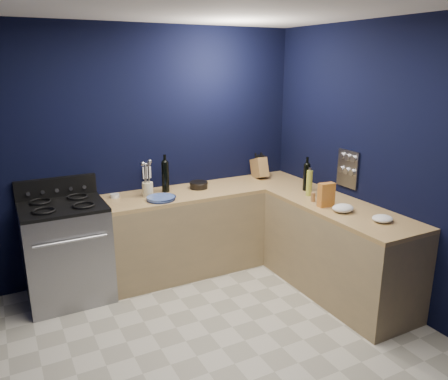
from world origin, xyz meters
TOP-DOWN VIEW (x-y plane):
  - floor at (0.00, 0.00)m, footprint 3.50×3.50m
  - wall_back at (0.00, 1.76)m, footprint 3.50×0.02m
  - wall_right at (1.76, 0.00)m, footprint 0.02×3.50m
  - wall_front at (0.00, -1.76)m, footprint 3.50×0.02m
  - cab_back at (0.60, 1.44)m, footprint 2.30×0.63m
  - top_back at (0.60, 1.44)m, footprint 2.30×0.63m
  - cab_right at (1.44, 0.29)m, footprint 0.63×1.67m
  - top_right at (1.44, 0.29)m, footprint 0.63×1.67m
  - gas_range at (-0.93, 1.42)m, footprint 0.76×0.66m
  - oven_door at (-0.93, 1.10)m, footprint 0.59×0.02m
  - cooktop at (-0.93, 1.42)m, footprint 0.76×0.66m
  - backguard at (-0.93, 1.72)m, footprint 0.76×0.06m
  - spice_panel at (1.74, 0.55)m, footprint 0.02×0.28m
  - wall_outlet at (0.00, 1.74)m, footprint 0.09×0.02m
  - plate_stack at (-0.01, 1.28)m, footprint 0.31×0.31m
  - ramekin at (-0.40, 1.58)m, footprint 0.10×0.10m
  - utensil_crock at (-0.08, 1.48)m, footprint 0.13×0.13m
  - wine_bottle_back at (0.14, 1.54)m, footprint 0.10×0.10m
  - lemon_basket at (0.50, 1.49)m, footprint 0.25×0.25m
  - knife_block at (1.33, 1.59)m, footprint 0.14×0.28m
  - wine_bottle_right at (1.48, 0.89)m, footprint 0.08×0.08m
  - oil_bottle at (1.39, 0.72)m, footprint 0.07×0.07m
  - spice_jar_near at (1.30, 0.54)m, footprint 0.05×0.05m
  - spice_jar_far at (1.45, 0.61)m, footprint 0.05×0.05m
  - crouton_bag at (1.31, 0.36)m, footprint 0.16×0.08m
  - towel_front at (1.34, 0.16)m, footprint 0.23×0.20m
  - towel_end at (1.46, -0.20)m, footprint 0.22×0.21m

SIDE VIEW (x-z plane):
  - floor at x=0.00m, z-range -0.02..0.00m
  - cab_back at x=0.60m, z-range 0.00..0.86m
  - cab_right at x=1.44m, z-range 0.00..0.86m
  - oven_door at x=-0.93m, z-range 0.24..0.66m
  - gas_range at x=-0.93m, z-range 0.00..0.92m
  - top_back at x=0.60m, z-range 0.86..0.90m
  - top_right at x=1.44m, z-range 0.86..0.90m
  - plate_stack at x=-0.01m, z-range 0.90..0.94m
  - ramekin at x=-0.40m, z-range 0.90..0.94m
  - towel_end at x=1.46m, z-range 0.90..0.96m
  - cooktop at x=-0.93m, z-range 0.92..0.95m
  - towel_front at x=1.34m, z-range 0.90..0.97m
  - lemon_basket at x=0.50m, z-range 0.90..0.97m
  - spice_jar_near at x=1.30m, z-range 0.90..0.99m
  - spice_jar_far at x=1.45m, z-range 0.90..0.99m
  - utensil_crock at x=-0.08m, z-range 0.90..1.04m
  - crouton_bag at x=1.31m, z-range 0.90..1.13m
  - knife_block at x=1.33m, z-range 0.87..1.16m
  - oil_bottle at x=1.39m, z-range 0.90..1.16m
  - backguard at x=-0.93m, z-range 0.94..1.14m
  - wine_bottle_right at x=1.48m, z-range 0.90..1.18m
  - wine_bottle_back at x=0.14m, z-range 0.90..1.22m
  - wall_outlet at x=0.00m, z-range 1.02..1.15m
  - spice_panel at x=1.74m, z-range 0.99..1.37m
  - wall_back at x=0.00m, z-range 0.00..2.60m
  - wall_right at x=1.76m, z-range 0.00..2.60m
  - wall_front at x=0.00m, z-range 0.00..2.60m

